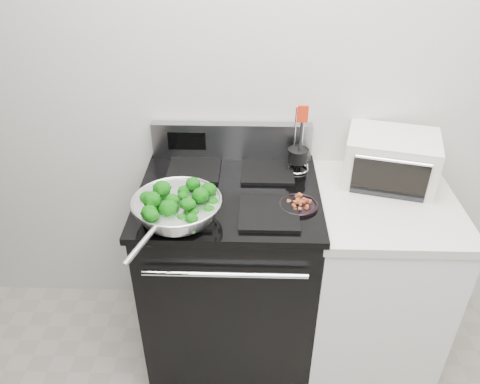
{
  "coord_description": "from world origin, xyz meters",
  "views": [
    {
      "loc": [
        -0.2,
        -0.29,
        2.06
      ],
      "look_at": [
        -0.25,
        1.36,
        0.98
      ],
      "focal_mm": 35.0,
      "sensor_mm": 36.0,
      "label": 1
    }
  ],
  "objects_px": {
    "skillet": "(177,207)",
    "utensil_holder": "(298,159)",
    "bacon_plate": "(298,203)",
    "gas_range": "(230,270)",
    "toaster_oven": "(391,159)"
  },
  "relations": [
    {
      "from": "toaster_oven",
      "to": "bacon_plate",
      "type": "bearing_deg",
      "value": -133.82
    },
    {
      "from": "bacon_plate",
      "to": "utensil_holder",
      "type": "xyz_separation_m",
      "value": [
        0.02,
        0.3,
        0.04
      ]
    },
    {
      "from": "bacon_plate",
      "to": "toaster_oven",
      "type": "relative_size",
      "value": 0.36
    },
    {
      "from": "gas_range",
      "to": "utensil_holder",
      "type": "relative_size",
      "value": 3.46
    },
    {
      "from": "skillet",
      "to": "utensil_holder",
      "type": "bearing_deg",
      "value": 56.12
    },
    {
      "from": "bacon_plate",
      "to": "utensil_holder",
      "type": "distance_m",
      "value": 0.31
    },
    {
      "from": "skillet",
      "to": "utensil_holder",
      "type": "distance_m",
      "value": 0.64
    },
    {
      "from": "skillet",
      "to": "toaster_oven",
      "type": "height_order",
      "value": "toaster_oven"
    },
    {
      "from": "gas_range",
      "to": "skillet",
      "type": "relative_size",
      "value": 2.04
    },
    {
      "from": "utensil_holder",
      "to": "toaster_oven",
      "type": "relative_size",
      "value": 0.72
    },
    {
      "from": "gas_range",
      "to": "skillet",
      "type": "distance_m",
      "value": 0.59
    },
    {
      "from": "gas_range",
      "to": "bacon_plate",
      "type": "relative_size",
      "value": 6.99
    },
    {
      "from": "skillet",
      "to": "toaster_oven",
      "type": "distance_m",
      "value": 0.99
    },
    {
      "from": "gas_range",
      "to": "bacon_plate",
      "type": "xyz_separation_m",
      "value": [
        0.29,
        -0.11,
        0.48
      ]
    },
    {
      "from": "bacon_plate",
      "to": "utensil_holder",
      "type": "relative_size",
      "value": 0.49
    }
  ]
}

